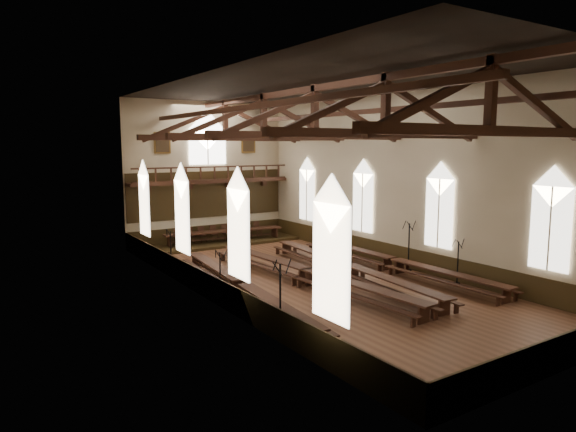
{
  "coord_description": "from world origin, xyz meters",
  "views": [
    {
      "loc": [
        -15.23,
        -20.96,
        6.9
      ],
      "look_at": [
        -0.61,
        1.5,
        3.23
      ],
      "focal_mm": 32.0,
      "sensor_mm": 36.0,
      "label": 1
    }
  ],
  "objects_px": {
    "candelabrum_left_near": "(280,312)",
    "refectory_row_a": "(242,286)",
    "high_table": "(224,232)",
    "candelabrum_left_far": "(171,259)",
    "refectory_row_c": "(348,267)",
    "candelabrum_right_far": "(324,238)",
    "dais": "(225,243)",
    "refectory_row_b": "(307,273)",
    "candelabrum_right_mid": "(408,256)",
    "candelabrum_right_near": "(457,271)",
    "candelabrum_left_mid": "(220,285)",
    "refectory_row_d": "(394,262)"
  },
  "relations": [
    {
      "from": "refectory_row_a",
      "to": "refectory_row_d",
      "type": "bearing_deg",
      "value": -1.86
    },
    {
      "from": "candelabrum_left_near",
      "to": "dais",
      "type": "bearing_deg",
      "value": 70.45
    },
    {
      "from": "dais",
      "to": "candelabrum_right_mid",
      "type": "xyz_separation_m",
      "value": [
        5.07,
        -12.69,
        0.77
      ]
    },
    {
      "from": "refectory_row_c",
      "to": "candelabrum_left_far",
      "type": "distance_m",
      "value": 9.7
    },
    {
      "from": "candelabrum_left_mid",
      "to": "candelabrum_right_mid",
      "type": "xyz_separation_m",
      "value": [
        11.1,
        -0.77,
        0.15
      ]
    },
    {
      "from": "refectory_row_a",
      "to": "candelabrum_left_far",
      "type": "distance_m",
      "value": 6.42
    },
    {
      "from": "refectory_row_a",
      "to": "candelabrum_left_near",
      "type": "distance_m",
      "value": 5.07
    },
    {
      "from": "refectory_row_b",
      "to": "candelabrum_left_far",
      "type": "distance_m",
      "value": 7.84
    },
    {
      "from": "refectory_row_d",
      "to": "candelabrum_right_mid",
      "type": "bearing_deg",
      "value": -25.27
    },
    {
      "from": "refectory_row_d",
      "to": "dais",
      "type": "xyz_separation_m",
      "value": [
        -4.31,
        12.32,
        -0.47
      ]
    },
    {
      "from": "dais",
      "to": "candelabrum_left_far",
      "type": "distance_m",
      "value": 8.31
    },
    {
      "from": "candelabrum_left_far",
      "to": "candelabrum_right_near",
      "type": "xyz_separation_m",
      "value": [
        11.1,
        -10.31,
        -0.03
      ]
    },
    {
      "from": "dais",
      "to": "candelabrum_left_near",
      "type": "relative_size",
      "value": 4.05
    },
    {
      "from": "dais",
      "to": "candelabrum_left_mid",
      "type": "bearing_deg",
      "value": -116.84
    },
    {
      "from": "refectory_row_b",
      "to": "candelabrum_right_far",
      "type": "bearing_deg",
      "value": 48.01
    },
    {
      "from": "refectory_row_a",
      "to": "high_table",
      "type": "distance_m",
      "value": 13.01
    },
    {
      "from": "refectory_row_c",
      "to": "candelabrum_right_far",
      "type": "xyz_separation_m",
      "value": [
        3.7,
        7.06,
        0.15
      ]
    },
    {
      "from": "candelabrum_right_near",
      "to": "refectory_row_d",
      "type": "bearing_deg",
      "value": 101.75
    },
    {
      "from": "refectory_row_b",
      "to": "candelabrum_left_far",
      "type": "xyz_separation_m",
      "value": [
        -4.77,
        6.22,
        0.13
      ]
    },
    {
      "from": "candelabrum_right_near",
      "to": "candelabrum_right_far",
      "type": "bearing_deg",
      "value": 90.0
    },
    {
      "from": "refectory_row_b",
      "to": "candelabrum_right_near",
      "type": "distance_m",
      "value": 7.53
    },
    {
      "from": "candelabrum_left_mid",
      "to": "candelabrum_right_near",
      "type": "xyz_separation_m",
      "value": [
        11.1,
        -4.09,
        -0.0
      ]
    },
    {
      "from": "high_table",
      "to": "candelabrum_left_far",
      "type": "distance_m",
      "value": 8.29
    },
    {
      "from": "refectory_row_b",
      "to": "candelabrum_left_mid",
      "type": "distance_m",
      "value": 4.77
    },
    {
      "from": "refectory_row_a",
      "to": "candelabrum_left_mid",
      "type": "xyz_separation_m",
      "value": [
        -1.06,
        0.11,
        0.18
      ]
    },
    {
      "from": "candelabrum_left_mid",
      "to": "candelabrum_right_mid",
      "type": "distance_m",
      "value": 11.13
    },
    {
      "from": "dais",
      "to": "candelabrum_right_mid",
      "type": "bearing_deg",
      "value": -68.2
    },
    {
      "from": "candelabrum_left_near",
      "to": "candelabrum_right_far",
      "type": "distance_m",
      "value": 16.41
    },
    {
      "from": "refectory_row_c",
      "to": "candelabrum_right_mid",
      "type": "height_order",
      "value": "candelabrum_right_mid"
    },
    {
      "from": "refectory_row_b",
      "to": "candelabrum_left_far",
      "type": "relative_size",
      "value": 6.29
    },
    {
      "from": "candelabrum_left_near",
      "to": "refectory_row_a",
      "type": "bearing_deg",
      "value": 77.94
    },
    {
      "from": "candelabrum_left_mid",
      "to": "candelabrum_right_near",
      "type": "distance_m",
      "value": 11.83
    },
    {
      "from": "refectory_row_c",
      "to": "refectory_row_d",
      "type": "distance_m",
      "value": 2.95
    },
    {
      "from": "refectory_row_a",
      "to": "refectory_row_d",
      "type": "height_order",
      "value": "refectory_row_d"
    },
    {
      "from": "candelabrum_right_near",
      "to": "dais",
      "type": "bearing_deg",
      "value": 107.59
    },
    {
      "from": "candelabrum_right_far",
      "to": "refectory_row_b",
      "type": "bearing_deg",
      "value": -131.99
    },
    {
      "from": "candelabrum_right_far",
      "to": "candelabrum_right_near",
      "type": "bearing_deg",
      "value": -90.0
    },
    {
      "from": "refectory_row_d",
      "to": "candelabrum_left_mid",
      "type": "height_order",
      "value": "candelabrum_left_mid"
    },
    {
      "from": "refectory_row_b",
      "to": "high_table",
      "type": "relative_size",
      "value": 1.77
    },
    {
      "from": "candelabrum_left_mid",
      "to": "candelabrum_right_mid",
      "type": "bearing_deg",
      "value": -3.98
    },
    {
      "from": "candelabrum_left_mid",
      "to": "refectory_row_a",
      "type": "bearing_deg",
      "value": -5.92
    },
    {
      "from": "refectory_row_a",
      "to": "refectory_row_c",
      "type": "relative_size",
      "value": 0.97
    },
    {
      "from": "dais",
      "to": "high_table",
      "type": "height_order",
      "value": "high_table"
    },
    {
      "from": "refectory_row_b",
      "to": "high_table",
      "type": "bearing_deg",
      "value": 83.99
    },
    {
      "from": "refectory_row_c",
      "to": "candelabrum_left_mid",
      "type": "height_order",
      "value": "candelabrum_left_mid"
    },
    {
      "from": "refectory_row_b",
      "to": "candelabrum_right_mid",
      "type": "height_order",
      "value": "candelabrum_right_mid"
    },
    {
      "from": "refectory_row_a",
      "to": "refectory_row_b",
      "type": "xyz_separation_m",
      "value": [
        3.72,
        0.11,
        0.07
      ]
    },
    {
      "from": "refectory_row_a",
      "to": "refectory_row_b",
      "type": "bearing_deg",
      "value": 1.68
    },
    {
      "from": "dais",
      "to": "candelabrum_right_near",
      "type": "xyz_separation_m",
      "value": [
        5.07,
        -16.0,
        0.61
      ]
    },
    {
      "from": "refectory_row_d",
      "to": "candelabrum_right_mid",
      "type": "relative_size",
      "value": 5.15
    }
  ]
}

